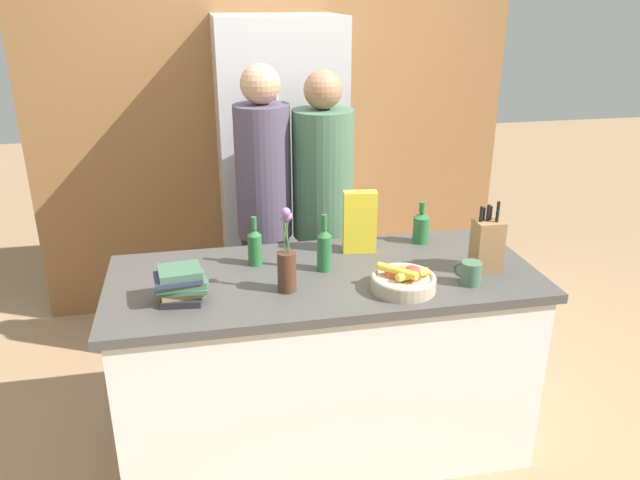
# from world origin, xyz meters

# --- Properties ---
(ground_plane) EXTENTS (14.00, 14.00, 0.00)m
(ground_plane) POSITION_xyz_m (0.00, 0.00, 0.00)
(ground_plane) COLOR #A37F5B
(kitchen_island) EXTENTS (1.85, 0.78, 0.88)m
(kitchen_island) POSITION_xyz_m (0.00, 0.00, 0.44)
(kitchen_island) COLOR silver
(kitchen_island) RESTS_ON ground_plane
(back_wall_wood) EXTENTS (3.05, 0.12, 2.60)m
(back_wall_wood) POSITION_xyz_m (0.00, 1.60, 1.30)
(back_wall_wood) COLOR olive
(back_wall_wood) RESTS_ON ground_plane
(refrigerator) EXTENTS (0.72, 0.63, 1.90)m
(refrigerator) POSITION_xyz_m (-0.02, 1.24, 0.95)
(refrigerator) COLOR #B7B7BC
(refrigerator) RESTS_ON ground_plane
(fruit_bowl) EXTENTS (0.27, 0.27, 0.11)m
(fruit_bowl) POSITION_xyz_m (0.28, -0.21, 0.93)
(fruit_bowl) COLOR tan
(fruit_bowl) RESTS_ON kitchen_island
(knife_block) EXTENTS (0.12, 0.10, 0.31)m
(knife_block) POSITION_xyz_m (0.70, -0.09, 1.00)
(knife_block) COLOR olive
(knife_block) RESTS_ON kitchen_island
(flower_vase) EXTENTS (0.08, 0.08, 0.36)m
(flower_vase) POSITION_xyz_m (-0.18, -0.13, 1.00)
(flower_vase) COLOR #4C2D1E
(flower_vase) RESTS_ON kitchen_island
(cereal_box) EXTENTS (0.16, 0.08, 0.29)m
(cereal_box) POSITION_xyz_m (0.21, 0.21, 1.03)
(cereal_box) COLOR yellow
(cereal_box) RESTS_ON kitchen_island
(coffee_mug) EXTENTS (0.10, 0.11, 0.10)m
(coffee_mug) POSITION_xyz_m (0.58, -0.21, 0.93)
(coffee_mug) COLOR #42664C
(coffee_mug) RESTS_ON kitchen_island
(book_stack) EXTENTS (0.21, 0.17, 0.14)m
(book_stack) POSITION_xyz_m (-0.60, -0.14, 0.96)
(book_stack) COLOR #232328
(book_stack) RESTS_ON kitchen_island
(bottle_oil) EXTENTS (0.08, 0.08, 0.21)m
(bottle_oil) POSITION_xyz_m (0.53, 0.27, 0.97)
(bottle_oil) COLOR #286633
(bottle_oil) RESTS_ON kitchen_island
(bottle_vinegar) EXTENTS (0.06, 0.06, 0.23)m
(bottle_vinegar) POSITION_xyz_m (-0.28, 0.16, 0.97)
(bottle_vinegar) COLOR #286633
(bottle_vinegar) RESTS_ON kitchen_island
(bottle_wine) EXTENTS (0.06, 0.06, 0.26)m
(bottle_wine) POSITION_xyz_m (0.01, 0.04, 0.99)
(bottle_wine) COLOR #286633
(bottle_wine) RESTS_ON kitchen_island
(person_at_sink) EXTENTS (0.29, 0.29, 1.70)m
(person_at_sink) POSITION_xyz_m (-0.18, 0.69, 0.98)
(person_at_sink) COLOR #383842
(person_at_sink) RESTS_ON ground_plane
(person_in_blue) EXTENTS (0.32, 0.32, 1.67)m
(person_in_blue) POSITION_xyz_m (0.13, 0.66, 0.94)
(person_in_blue) COLOR #383842
(person_in_blue) RESTS_ON ground_plane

